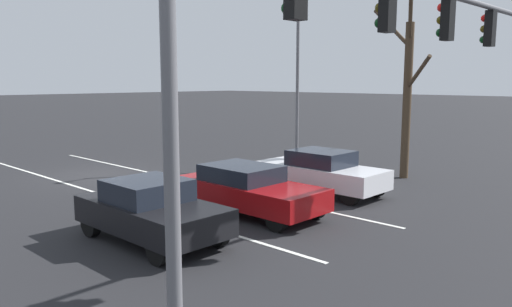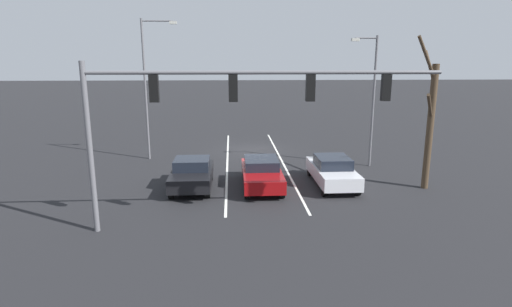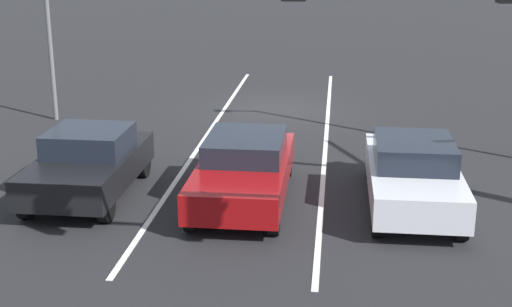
{
  "view_description": "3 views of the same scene",
  "coord_description": "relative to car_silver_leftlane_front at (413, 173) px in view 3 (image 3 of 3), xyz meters",
  "views": [
    {
      "loc": [
        10.16,
        18.78,
        3.88
      ],
      "look_at": [
        0.66,
        9.72,
        1.95
      ],
      "focal_mm": 35.0,
      "sensor_mm": 36.0,
      "label": 1
    },
    {
      "loc": [
        1.44,
        28.09,
        6.13
      ],
      "look_at": [
        0.2,
        8.09,
        1.57
      ],
      "focal_mm": 28.0,
      "sensor_mm": 36.0,
      "label": 2
    },
    {
      "loc": [
        -1.98,
        23.4,
        5.61
      ],
      "look_at": [
        -0.39,
        9.49,
        1.31
      ],
      "focal_mm": 50.0,
      "sensor_mm": 36.0,
      "label": 3
    }
  ],
  "objects": [
    {
      "name": "car_black_rightlane_front",
      "position": [
        7.1,
        0.17,
        0.01
      ],
      "size": [
        1.94,
        4.03,
        1.5
      ],
      "color": "black",
      "rests_on": "ground_plane"
    },
    {
      "name": "ground_plane",
      "position": [
        3.67,
        -8.68,
        -0.75
      ],
      "size": [
        240.0,
        240.0,
        0.0
      ],
      "primitive_type": "plane",
      "color": "black"
    },
    {
      "name": "lane_stripe_center_divider",
      "position": [
        5.41,
        -5.26,
        -0.75
      ],
      "size": [
        0.12,
        18.85,
        0.01
      ],
      "primitive_type": "cube",
      "color": "silver",
      "rests_on": "ground_plane"
    },
    {
      "name": "car_silver_leftlane_front",
      "position": [
        0.0,
        0.0,
        0.0
      ],
      "size": [
        1.85,
        4.59,
        1.49
      ],
      "color": "silver",
      "rests_on": "ground_plane"
    },
    {
      "name": "car_maroon_midlane_front",
      "position": [
        3.63,
        0.02,
        -0.03
      ],
      "size": [
        1.9,
        4.71,
        1.4
      ],
      "color": "maroon",
      "rests_on": "ground_plane"
    },
    {
      "name": "lane_stripe_left_divider",
      "position": [
        1.93,
        -5.26,
        -0.75
      ],
      "size": [
        0.12,
        18.85,
        0.01
      ],
      "primitive_type": "cube",
      "color": "silver",
      "rests_on": "ground_plane"
    }
  ]
}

